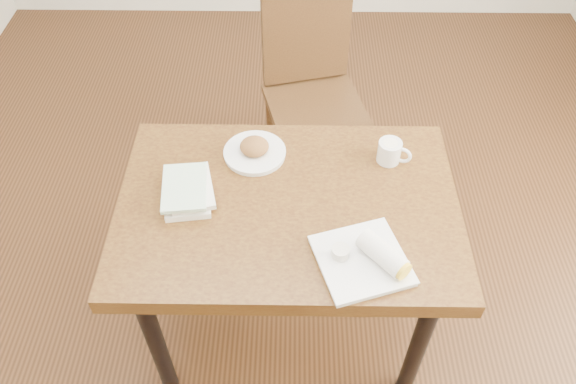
{
  "coord_description": "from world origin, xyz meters",
  "views": [
    {
      "loc": [
        0.02,
        -1.2,
        2.11
      ],
      "look_at": [
        0.0,
        0.0,
        0.8
      ],
      "focal_mm": 35.0,
      "sensor_mm": 36.0,
      "label": 1
    }
  ],
  "objects_px": {
    "plate_scone": "(255,151)",
    "book_stack": "(188,190)",
    "chair_far": "(311,83)",
    "coffee_mug": "(390,151)",
    "plate_burrito": "(368,258)",
    "table": "(288,221)"
  },
  "relations": [
    {
      "from": "coffee_mug",
      "to": "plate_burrito",
      "type": "relative_size",
      "value": 0.36
    },
    {
      "from": "chair_far",
      "to": "plate_scone",
      "type": "relative_size",
      "value": 4.39
    },
    {
      "from": "chair_far",
      "to": "coffee_mug",
      "type": "height_order",
      "value": "chair_far"
    },
    {
      "from": "coffee_mug",
      "to": "book_stack",
      "type": "distance_m",
      "value": 0.69
    },
    {
      "from": "table",
      "to": "coffee_mug",
      "type": "relative_size",
      "value": 9.62
    },
    {
      "from": "coffee_mug",
      "to": "plate_burrito",
      "type": "distance_m",
      "value": 0.45
    },
    {
      "from": "plate_scone",
      "to": "book_stack",
      "type": "xyz_separation_m",
      "value": [
        -0.21,
        -0.2,
        0.01
      ]
    },
    {
      "from": "plate_scone",
      "to": "plate_burrito",
      "type": "bearing_deg",
      "value": -52.1
    },
    {
      "from": "chair_far",
      "to": "plate_scone",
      "type": "bearing_deg",
      "value": -107.27
    },
    {
      "from": "table",
      "to": "coffee_mug",
      "type": "xyz_separation_m",
      "value": [
        0.35,
        0.2,
        0.13
      ]
    },
    {
      "from": "plate_scone",
      "to": "book_stack",
      "type": "relative_size",
      "value": 0.92
    },
    {
      "from": "table",
      "to": "chair_far",
      "type": "bearing_deg",
      "value": 84.01
    },
    {
      "from": "plate_scone",
      "to": "coffee_mug",
      "type": "distance_m",
      "value": 0.47
    },
    {
      "from": "chair_far",
      "to": "book_stack",
      "type": "bearing_deg",
      "value": -115.38
    },
    {
      "from": "chair_far",
      "to": "book_stack",
      "type": "relative_size",
      "value": 4.04
    },
    {
      "from": "table",
      "to": "plate_scone",
      "type": "relative_size",
      "value": 5.08
    },
    {
      "from": "table",
      "to": "chair_far",
      "type": "relative_size",
      "value": 1.16
    },
    {
      "from": "table",
      "to": "plate_burrito",
      "type": "relative_size",
      "value": 3.5
    },
    {
      "from": "table",
      "to": "plate_scone",
      "type": "bearing_deg",
      "value": 118.41
    },
    {
      "from": "chair_far",
      "to": "book_stack",
      "type": "height_order",
      "value": "chair_far"
    },
    {
      "from": "plate_scone",
      "to": "chair_far",
      "type": "bearing_deg",
      "value": 72.73
    },
    {
      "from": "book_stack",
      "to": "plate_scone",
      "type": "bearing_deg",
      "value": 43.69
    }
  ]
}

